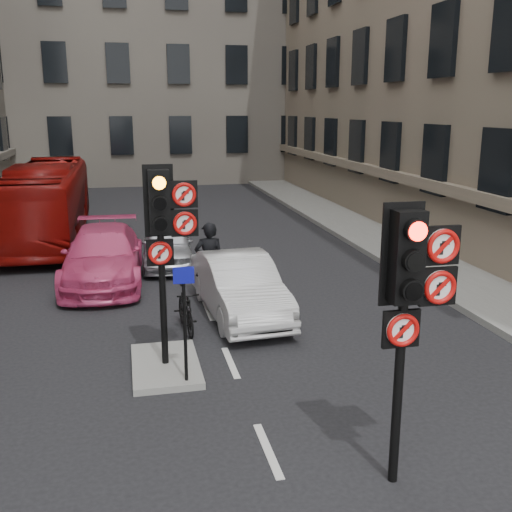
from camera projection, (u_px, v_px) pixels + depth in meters
name	position (u px, v px, depth m)	size (l,w,h in m)	color
pavement_right	(413.00, 252.00, 19.27)	(3.00, 50.00, 0.16)	gray
centre_island	(166.00, 366.00, 10.90)	(1.20, 2.00, 0.12)	gray
building_far	(143.00, 24.00, 40.00)	(30.00, 14.00, 20.00)	slate
signal_near	(411.00, 287.00, 7.04)	(0.91, 0.40, 3.58)	black
signal_far	(165.00, 223.00, 10.27)	(0.91, 0.40, 3.58)	black
car_silver	(167.00, 245.00, 17.89)	(1.48, 3.67, 1.25)	#B8BBC1
car_white	(239.00, 286.00, 13.56)	(1.46, 4.18, 1.38)	silver
car_pink	(103.00, 256.00, 16.14)	(2.05, 5.04, 1.46)	#CE3C71
bus_red	(47.00, 202.00, 21.17)	(2.28, 9.73, 2.71)	maroon
motorcycle	(186.00, 309.00, 12.62)	(0.46, 1.61, 0.97)	black
motorcyclist	(209.00, 261.00, 14.57)	(0.71, 0.47, 1.95)	black
info_sign	(184.00, 308.00, 9.86)	(0.35, 0.11, 2.01)	black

